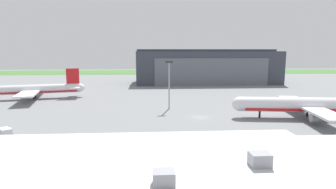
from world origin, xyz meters
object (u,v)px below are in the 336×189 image
(ops_van, at_px, (5,132))
(maintenance_hangar, at_px, (206,67))
(airliner_near_left, at_px, (306,105))
(apron_light_mast, at_px, (169,80))
(airliner_far_left, at_px, (30,90))

(ops_van, bearing_deg, maintenance_hangar, 57.52)
(maintenance_hangar, xyz_separation_m, airliner_near_left, (9.52, -91.11, -5.78))
(apron_light_mast, bearing_deg, airliner_far_left, 157.29)
(maintenance_hangar, relative_size, apron_light_mast, 5.25)
(airliner_far_left, height_order, ops_van, airliner_far_left)
(ops_van, distance_m, apron_light_mast, 47.60)
(airliner_far_left, bearing_deg, maintenance_hangar, 33.25)
(maintenance_hangar, height_order, ops_van, maintenance_hangar)
(maintenance_hangar, relative_size, airliner_near_left, 2.06)
(ops_van, xyz_separation_m, apron_light_mast, (37.98, 27.45, 8.36))
(maintenance_hangar, height_order, apron_light_mast, maintenance_hangar)
(maintenance_hangar, xyz_separation_m, ops_van, (-65.55, -102.97, -8.46))
(ops_van, relative_size, apron_light_mast, 0.33)
(airliner_near_left, xyz_separation_m, apron_light_mast, (-37.10, 15.58, 5.68))
(maintenance_hangar, xyz_separation_m, apron_light_mast, (-27.58, -75.52, -0.11))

